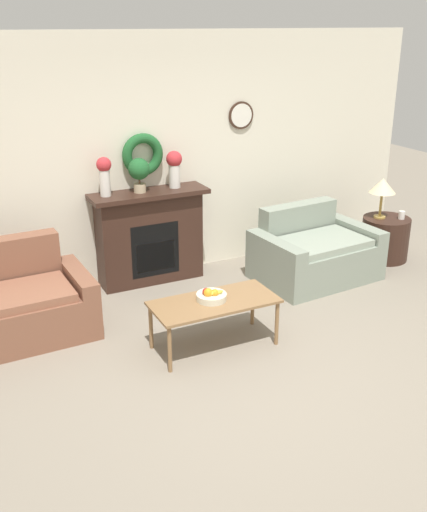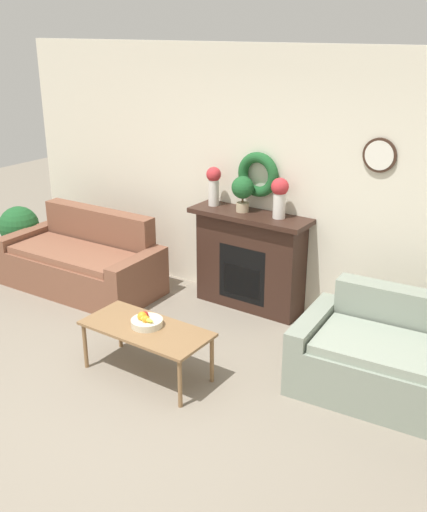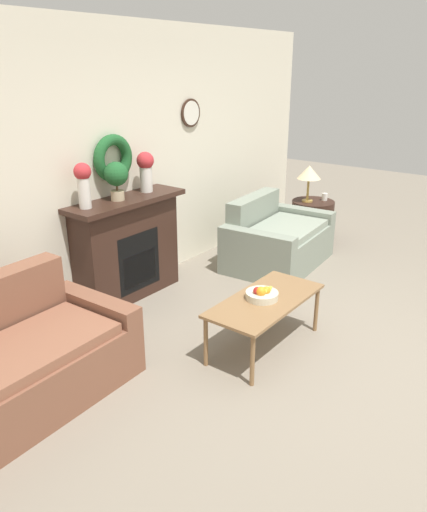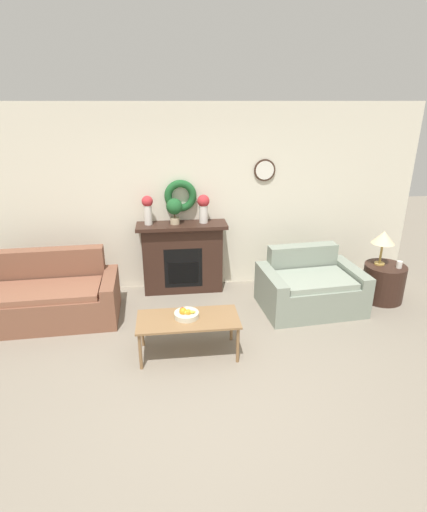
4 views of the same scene
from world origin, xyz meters
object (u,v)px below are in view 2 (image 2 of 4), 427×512
object	(u,v)px
loveseat_right	(380,358)
coffee_table	(146,332)
potted_plant_on_mantel	(243,190)
couch_left	(83,263)
vase_on_mantel_left	(214,183)
potted_plant_floor_by_couch	(20,229)
fireplace	(250,260)
fruit_bowl	(146,321)
vase_on_mantel_right	(280,195)

from	to	relation	value
loveseat_right	coffee_table	bearing A→B (deg)	-156.96
coffee_table	potted_plant_on_mantel	bearing A→B (deg)	92.69
couch_left	potted_plant_on_mantel	distance (m)	2.10
coffee_table	vase_on_mantel_left	size ratio (longest dim) A/B	2.73
coffee_table	potted_plant_floor_by_couch	bearing A→B (deg)	160.39
fireplace	loveseat_right	world-z (taller)	fireplace
fireplace	couch_left	size ratio (longest dim) A/B	0.69
fruit_bowl	vase_on_mantel_right	bearing A→B (deg)	77.83
fireplace	vase_on_mantel_right	xyz separation A→B (m)	(0.32, 0.01, 0.76)
couch_left	vase_on_mantel_right	size ratio (longest dim) A/B	4.63
couch_left	fruit_bowl	distance (m)	2.06
potted_plant_on_mantel	potted_plant_floor_by_couch	world-z (taller)	potted_plant_on_mantel
fruit_bowl	vase_on_mantel_right	world-z (taller)	vase_on_mantel_right
loveseat_right	vase_on_mantel_right	size ratio (longest dim) A/B	3.44
couch_left	potted_plant_floor_by_couch	bearing A→B (deg)	175.48
fireplace	potted_plant_floor_by_couch	distance (m)	3.04
vase_on_mantel_right	couch_left	bearing A→B (deg)	-162.86
potted_plant_floor_by_couch	fruit_bowl	bearing A→B (deg)	-19.28
vase_on_mantel_left	potted_plant_on_mantel	distance (m)	0.37
potted_plant_on_mantel	vase_on_mantel_right	bearing A→B (deg)	2.76
vase_on_mantel_left	vase_on_mantel_right	size ratio (longest dim) A/B	1.02
couch_left	potted_plant_on_mantel	bearing A→B (deg)	18.14
couch_left	fireplace	bearing A→B (deg)	17.55
couch_left	coffee_table	size ratio (longest dim) A/B	1.67
couch_left	potted_plant_floor_by_couch	distance (m)	1.16
fireplace	vase_on_mantel_right	bearing A→B (deg)	1.00
potted_plant_floor_by_couch	vase_on_mantel_left	bearing A→B (deg)	13.81
fireplace	loveseat_right	size ratio (longest dim) A/B	0.92
fireplace	potted_plant_on_mantel	xyz separation A→B (m)	(-0.10, -0.01, 0.75)
fruit_bowl	vase_on_mantel_left	bearing A→B (deg)	104.73
vase_on_mantel_right	coffee_table	bearing A→B (deg)	-101.40
couch_left	vase_on_mantel_left	xyz separation A→B (m)	(1.36, 0.66, 1.00)
fruit_bowl	potted_plant_floor_by_couch	distance (m)	3.12
couch_left	vase_on_mantel_right	bearing A→B (deg)	14.94
vase_on_mantel_left	potted_plant_floor_by_couch	size ratio (longest dim) A/B	0.54
loveseat_right	vase_on_mantel_right	xyz separation A→B (m)	(-1.40, 0.76, 1.00)
coffee_table	potted_plant_on_mantel	world-z (taller)	potted_plant_on_mantel
fireplace	loveseat_right	xyz separation A→B (m)	(1.71, -0.75, -0.24)
couch_left	vase_on_mantel_left	bearing A→B (deg)	23.76
fireplace	fruit_bowl	world-z (taller)	fireplace
vase_on_mantel_right	potted_plant_on_mantel	distance (m)	0.42
potted_plant_on_mantel	potted_plant_floor_by_couch	xyz separation A→B (m)	(-2.88, -0.60, -0.81)
fruit_bowl	potted_plant_on_mantel	xyz separation A→B (m)	(-0.06, 1.63, 0.79)
fruit_bowl	potted_plant_on_mantel	bearing A→B (deg)	92.10
coffee_table	potted_plant_on_mantel	distance (m)	1.87
loveseat_right	potted_plant_on_mantel	size ratio (longest dim) A/B	3.78
loveseat_right	fruit_bowl	distance (m)	1.97
couch_left	vase_on_mantel_left	size ratio (longest dim) A/B	4.55
fireplace	fruit_bowl	xyz separation A→B (m)	(-0.04, -1.64, -0.03)
potted_plant_on_mantel	couch_left	bearing A→B (deg)	-159.67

